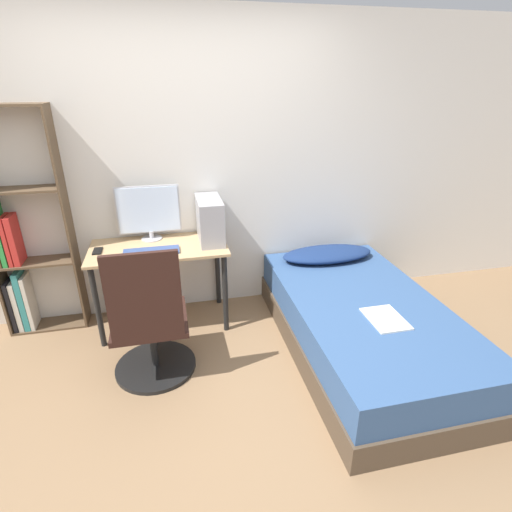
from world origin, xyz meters
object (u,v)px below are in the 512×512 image
object	(u,v)px
bookshelf	(15,238)
keyboard	(151,251)
pc_tower	(210,220)
monitor	(149,212)
office_chair	(151,331)
bed	(362,326)

from	to	relation	value
bookshelf	keyboard	size ratio (longest dim) A/B	4.22
pc_tower	monitor	bearing A→B (deg)	164.39
office_chair	keyboard	bearing A→B (deg)	86.40
bookshelf	bed	size ratio (longest dim) A/B	0.89
monitor	keyboard	xyz separation A→B (m)	(0.00, -0.30, -0.23)
bookshelf	monitor	xyz separation A→B (m)	(1.04, 0.01, 0.14)
bookshelf	pc_tower	bearing A→B (deg)	-4.63
monitor	pc_tower	distance (m)	0.51
bookshelf	pc_tower	size ratio (longest dim) A/B	4.23
bed	office_chair	bearing A→B (deg)	177.94
bookshelf	bed	distance (m)	2.81
office_chair	monitor	distance (m)	1.05
bookshelf	keyboard	bearing A→B (deg)	-15.38
bed	keyboard	distance (m)	1.75
bed	pc_tower	size ratio (longest dim) A/B	4.76
office_chair	bed	size ratio (longest dim) A/B	0.51
bed	pc_tower	xyz separation A→B (m)	(-1.06, 0.79, 0.68)
bed	pc_tower	world-z (taller)	pc_tower
office_chair	pc_tower	world-z (taller)	pc_tower
office_chair	bed	xyz separation A→B (m)	(1.58, -0.06, -0.16)
monitor	pc_tower	bearing A→B (deg)	-15.61
office_chair	bookshelf	bearing A→B (deg)	139.56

